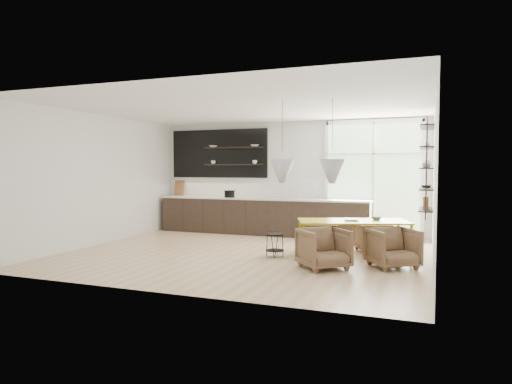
% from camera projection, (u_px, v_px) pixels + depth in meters
% --- Properties ---
extents(room, '(7.02, 6.01, 2.91)m').
position_uv_depth(room, '(288.00, 180.00, 9.78)').
color(room, beige).
rests_on(room, ground).
extents(kitchen_run, '(5.54, 0.69, 2.75)m').
position_uv_depth(kitchen_run, '(259.00, 211.00, 11.76)').
color(kitchen_run, black).
rests_on(kitchen_run, ground).
extents(right_shelving, '(0.26, 1.22, 1.90)m').
position_uv_depth(right_shelving, '(426.00, 171.00, 8.85)').
color(right_shelving, black).
rests_on(right_shelving, ground).
extents(dining_table, '(2.19, 1.52, 0.73)m').
position_uv_depth(dining_table, '(353.00, 223.00, 8.49)').
color(dining_table, '#AF980C').
rests_on(dining_table, ground).
extents(armchair_back_left, '(0.79, 0.80, 0.60)m').
position_uv_depth(armchair_back_left, '(321.00, 237.00, 9.28)').
color(armchair_back_left, brown).
rests_on(armchair_back_left, ground).
extents(armchair_back_right, '(0.87, 0.87, 0.60)m').
position_uv_depth(armchair_back_right, '(372.00, 237.00, 9.30)').
color(armchair_back_right, brown).
rests_on(armchair_back_right, ground).
extents(armchair_front_left, '(1.05, 1.05, 0.69)m').
position_uv_depth(armchair_front_left, '(324.00, 249.00, 7.71)').
color(armchair_front_left, brown).
rests_on(armchair_front_left, ground).
extents(armchair_front_right, '(1.02, 1.02, 0.68)m').
position_uv_depth(armchair_front_right, '(393.00, 248.00, 7.79)').
color(armchair_front_right, brown).
rests_on(armchair_front_right, ground).
extents(wire_stool, '(0.35, 0.35, 0.45)m').
position_uv_depth(wire_stool, '(275.00, 242.00, 8.75)').
color(wire_stool, black).
rests_on(wire_stool, ground).
extents(table_book, '(0.32, 0.39, 0.03)m').
position_uv_depth(table_book, '(344.00, 219.00, 8.52)').
color(table_book, white).
rests_on(table_book, dining_table).
extents(table_bowl, '(0.18, 0.18, 0.06)m').
position_uv_depth(table_bowl, '(376.00, 218.00, 8.56)').
color(table_bowl, '#46744C').
rests_on(table_bowl, dining_table).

